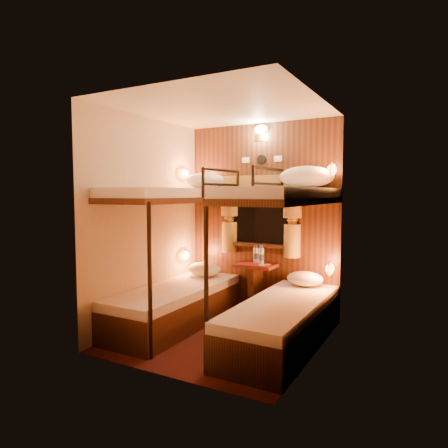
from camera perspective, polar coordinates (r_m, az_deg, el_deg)
The scene contains 22 objects.
floor at distance 4.43m, azimuth -0.20°, elevation -15.72°, with size 2.10×2.10×0.00m, color black.
ceiling at distance 4.25m, azimuth -0.21°, elevation 16.28°, with size 2.10×2.10×0.00m, color silver.
wall_back at distance 5.12m, azimuth 5.47°, elevation 0.75°, with size 2.40×2.40×0.00m, color #C6B293.
wall_front at distance 3.30m, azimuth -9.03°, elevation -1.30°, with size 2.40×2.40×0.00m, color #C6B293.
wall_left at distance 4.74m, azimuth -10.87°, elevation 0.39°, with size 2.40×2.40×0.00m, color #C6B293.
wall_right at distance 3.80m, azimuth 13.15°, elevation -0.62°, with size 2.40×2.40×0.00m, color #C6B293.
back_panel at distance 5.10m, azimuth 5.41°, elevation 0.74°, with size 2.00×0.03×2.40m, color #32190E.
bunk_left at distance 4.67m, azimuth -6.84°, elevation -7.58°, with size 0.72×1.90×1.82m.
bunk_right at distance 4.07m, azimuth 8.40°, elevation -9.37°, with size 0.72×1.90×1.82m.
window at distance 5.08m, azimuth 5.27°, elevation 0.50°, with size 1.00×0.12×0.79m.
curtains at distance 5.04m, azimuth 5.12°, elevation 1.42°, with size 1.10×0.22×1.00m.
back_fixtures at distance 5.11m, azimuth 5.33°, elevation 12.50°, with size 0.54×0.09×0.48m.
reading_lamps at distance 4.79m, azimuth 3.83°, elevation 0.99°, with size 2.00×0.20×1.25m.
table at distance 5.05m, azimuth 4.50°, elevation -8.31°, with size 0.50×0.34×0.66m.
bottle_left at distance 5.04m, azimuth 4.58°, elevation -4.47°, with size 0.07×0.07×0.23m.
bottle_right at distance 4.93m, azimuth 5.35°, elevation -4.60°, with size 0.07×0.07×0.24m.
sachet_a at distance 4.89m, azimuth 5.44°, elevation -5.88°, with size 0.08×0.06×0.01m, color silver.
sachet_b at distance 4.93m, azimuth 6.17°, elevation -5.80°, with size 0.08×0.06×0.01m, color silver.
pillow_lower_left at distance 5.19m, azimuth -2.78°, elevation -6.47°, with size 0.46×0.33×0.18m, color silver.
pillow_lower_right at distance 4.75m, azimuth 11.49°, elevation -7.66°, with size 0.42×0.30×0.17m, color silver.
pillow_upper_left at distance 5.12m, azimuth -2.70°, elevation 6.23°, with size 0.52×0.37×0.20m, color silver.
pillow_upper_right at distance 4.65m, azimuth 11.70°, elevation 6.62°, with size 0.63×0.45×0.25m, color silver.
Camera 1 is at (2.00, -3.65, 1.52)m, focal length 32.00 mm.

